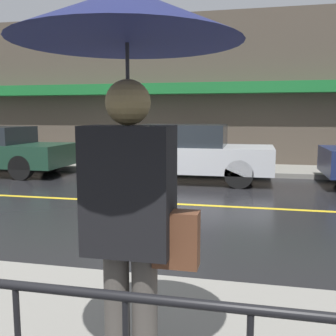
% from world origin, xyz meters
% --- Properties ---
extents(ground_plane, '(80.00, 80.00, 0.00)m').
position_xyz_m(ground_plane, '(0.00, 0.00, 0.00)').
color(ground_plane, black).
extents(sidewalk_far, '(28.00, 2.08, 0.14)m').
position_xyz_m(sidewalk_far, '(0.00, 4.77, 0.07)').
color(sidewalk_far, gray).
rests_on(sidewalk_far, ground_plane).
extents(lane_marking, '(25.20, 0.12, 0.01)m').
position_xyz_m(lane_marking, '(0.00, 0.00, 0.00)').
color(lane_marking, gold).
rests_on(lane_marking, ground_plane).
extents(building_storefront, '(28.00, 0.85, 5.08)m').
position_xyz_m(building_storefront, '(0.00, 5.93, 2.54)').
color(building_storefront, '#4C4238').
rests_on(building_storefront, ground_plane).
extents(pedestrian, '(1.18, 1.18, 2.23)m').
position_xyz_m(pedestrian, '(1.71, -5.44, 1.94)').
color(pedestrian, '#4C4742').
rests_on(pedestrian, sidewalk_near).
extents(car_silver, '(4.34, 1.73, 1.49)m').
position_xyz_m(car_silver, '(0.62, 2.74, 0.76)').
color(car_silver, '#B2B5BA').
rests_on(car_silver, ground_plane).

